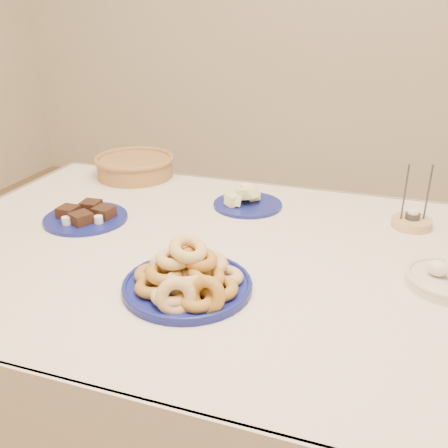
{
  "coord_description": "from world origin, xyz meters",
  "views": [
    {
      "loc": [
        0.36,
        -1.1,
        1.34
      ],
      "look_at": [
        0.0,
        -0.05,
        0.85
      ],
      "focal_mm": 40.0,
      "sensor_mm": 36.0,
      "label": 1
    }
  ],
  "objects_px": {
    "candle_holder": "(412,221)",
    "egg_bowl": "(448,279)",
    "dining_table": "(230,287)",
    "melon_plate": "(245,201)",
    "brownie_plate": "(86,216)",
    "wicker_basket": "(135,166)",
    "donut_platter": "(188,278)"
  },
  "relations": [
    {
      "from": "brownie_plate",
      "to": "donut_platter",
      "type": "bearing_deg",
      "value": -31.58
    },
    {
      "from": "melon_plate",
      "to": "candle_holder",
      "type": "bearing_deg",
      "value": -0.39
    },
    {
      "from": "donut_platter",
      "to": "candle_holder",
      "type": "height_order",
      "value": "candle_holder"
    },
    {
      "from": "donut_platter",
      "to": "melon_plate",
      "type": "xyz_separation_m",
      "value": [
        -0.02,
        0.53,
        -0.01
      ]
    },
    {
      "from": "donut_platter",
      "to": "egg_bowl",
      "type": "bearing_deg",
      "value": 20.58
    },
    {
      "from": "melon_plate",
      "to": "brownie_plate",
      "type": "relative_size",
      "value": 0.73
    },
    {
      "from": "donut_platter",
      "to": "candle_holder",
      "type": "bearing_deg",
      "value": 48.08
    },
    {
      "from": "dining_table",
      "to": "brownie_plate",
      "type": "xyz_separation_m",
      "value": [
        -0.47,
        0.06,
        0.12
      ]
    },
    {
      "from": "dining_table",
      "to": "egg_bowl",
      "type": "xyz_separation_m",
      "value": [
        0.52,
        -0.01,
        0.13
      ]
    },
    {
      "from": "dining_table",
      "to": "donut_platter",
      "type": "relative_size",
      "value": 4.63
    },
    {
      "from": "brownie_plate",
      "to": "melon_plate",
      "type": "bearing_deg",
      "value": 32.29
    },
    {
      "from": "dining_table",
      "to": "melon_plate",
      "type": "relative_size",
      "value": 7.69
    },
    {
      "from": "dining_table",
      "to": "candle_holder",
      "type": "xyz_separation_m",
      "value": [
        0.45,
        0.32,
        0.12
      ]
    },
    {
      "from": "wicker_basket",
      "to": "candle_holder",
      "type": "xyz_separation_m",
      "value": [
        0.97,
        -0.16,
        -0.02
      ]
    },
    {
      "from": "brownie_plate",
      "to": "egg_bowl",
      "type": "bearing_deg",
      "value": -3.62
    },
    {
      "from": "candle_holder",
      "to": "dining_table",
      "type": "bearing_deg",
      "value": -144.55
    },
    {
      "from": "brownie_plate",
      "to": "wicker_basket",
      "type": "distance_m",
      "value": 0.42
    },
    {
      "from": "donut_platter",
      "to": "melon_plate",
      "type": "bearing_deg",
      "value": 92.55
    },
    {
      "from": "dining_table",
      "to": "donut_platter",
      "type": "height_order",
      "value": "donut_platter"
    },
    {
      "from": "brownie_plate",
      "to": "candle_holder",
      "type": "relative_size",
      "value": 1.63
    },
    {
      "from": "candle_holder",
      "to": "egg_bowl",
      "type": "distance_m",
      "value": 0.33
    },
    {
      "from": "candle_holder",
      "to": "egg_bowl",
      "type": "height_order",
      "value": "candle_holder"
    },
    {
      "from": "wicker_basket",
      "to": "candle_holder",
      "type": "relative_size",
      "value": 1.72
    },
    {
      "from": "donut_platter",
      "to": "melon_plate",
      "type": "height_order",
      "value": "donut_platter"
    },
    {
      "from": "donut_platter",
      "to": "dining_table",
      "type": "bearing_deg",
      "value": 81.89
    },
    {
      "from": "dining_table",
      "to": "donut_platter",
      "type": "distance_m",
      "value": 0.26
    },
    {
      "from": "egg_bowl",
      "to": "melon_plate",
      "type": "bearing_deg",
      "value": 150.53
    },
    {
      "from": "donut_platter",
      "to": "brownie_plate",
      "type": "xyz_separation_m",
      "value": [
        -0.44,
        0.27,
        -0.02
      ]
    },
    {
      "from": "dining_table",
      "to": "melon_plate",
      "type": "height_order",
      "value": "melon_plate"
    },
    {
      "from": "dining_table",
      "to": "candle_holder",
      "type": "relative_size",
      "value": 9.14
    },
    {
      "from": "melon_plate",
      "to": "brownie_plate",
      "type": "xyz_separation_m",
      "value": [
        -0.42,
        -0.26,
        -0.0
      ]
    },
    {
      "from": "brownie_plate",
      "to": "egg_bowl",
      "type": "distance_m",
      "value": 0.99
    }
  ]
}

